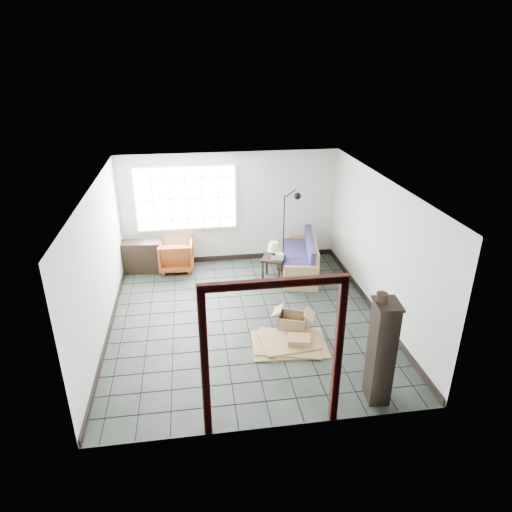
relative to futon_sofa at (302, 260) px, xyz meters
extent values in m
plane|color=black|center=(-1.51, -1.82, -0.31)|extent=(5.50, 5.50, 0.00)
cube|color=#B9C0B8|center=(-1.51, 0.93, 0.99)|extent=(5.00, 0.02, 2.60)
cube|color=#B9C0B8|center=(-1.51, -4.57, 0.99)|extent=(5.00, 0.02, 2.60)
cube|color=#B9C0B8|center=(-4.01, -1.82, 0.99)|extent=(0.02, 5.50, 2.60)
cube|color=#B9C0B8|center=(0.99, -1.82, 0.99)|extent=(0.02, 5.50, 2.60)
cube|color=white|center=(-1.51, -1.82, 2.29)|extent=(5.00, 5.50, 0.02)
cube|color=black|center=(-1.51, 0.91, -0.25)|extent=(4.95, 0.03, 0.12)
cube|color=black|center=(-3.99, -1.82, -0.25)|extent=(0.03, 5.45, 0.12)
cube|color=black|center=(0.97, -1.82, -0.25)|extent=(0.03, 5.45, 0.12)
cube|color=silver|center=(-2.51, 0.89, 1.29)|extent=(2.32, 0.06, 1.52)
cube|color=white|center=(-2.51, 0.85, 1.29)|extent=(2.20, 0.02, 1.40)
cube|color=#380D0C|center=(-2.36, -4.52, 0.74)|extent=(0.10, 0.08, 2.10)
cube|color=#380D0C|center=(-0.66, -4.52, 0.74)|extent=(0.10, 0.08, 2.10)
cube|color=#380D0C|center=(-1.51, -4.52, 1.84)|extent=(1.80, 0.08, 0.10)
cube|color=#9C6C46|center=(-0.06, 0.01, -0.14)|extent=(1.03, 1.90, 0.32)
cube|color=#9C6C46|center=(-0.22, -0.90, -0.02)|extent=(0.72, 0.18, 0.57)
cube|color=#9C6C46|center=(0.11, 0.92, -0.02)|extent=(0.72, 0.18, 0.57)
cube|color=#9C6C46|center=(0.26, -0.05, 0.19)|extent=(0.39, 1.78, 0.63)
cube|color=#1A183D|center=(-0.18, -0.57, 0.09)|extent=(0.74, 0.68, 0.14)
cube|color=#1A183D|center=(0.07, -0.62, 0.31)|extent=(0.23, 0.59, 0.47)
cube|color=#1A183D|center=(-0.08, 0.01, 0.09)|extent=(0.74, 0.68, 0.14)
cube|color=#1A183D|center=(0.18, -0.03, 0.31)|extent=(0.23, 0.59, 0.47)
cube|color=#1A183D|center=(0.03, 0.60, 0.09)|extent=(0.74, 0.68, 0.14)
cube|color=#1A183D|center=(0.29, 0.55, 0.31)|extent=(0.23, 0.59, 0.47)
imported|color=maroon|center=(-2.81, 0.58, 0.08)|extent=(0.79, 0.74, 0.78)
cube|color=black|center=(-0.70, -0.22, 0.17)|extent=(0.61, 0.61, 0.06)
cube|color=black|center=(-0.94, -0.31, -0.08)|extent=(0.06, 0.06, 0.46)
cube|color=black|center=(-0.60, -0.46, -0.08)|extent=(0.06, 0.06, 0.46)
cube|color=black|center=(-0.79, 0.02, -0.08)|extent=(0.06, 0.06, 0.46)
cube|color=black|center=(-0.46, -0.12, -0.08)|extent=(0.06, 0.06, 0.46)
cylinder|color=black|center=(-0.71, -0.30, 0.27)|extent=(0.11, 0.11, 0.14)
cylinder|color=black|center=(-0.71, -0.30, 0.39)|extent=(0.03, 0.03, 0.10)
cone|color=beige|center=(-0.71, -0.30, 0.49)|extent=(0.29, 0.29, 0.20)
cube|color=silver|center=(-0.62, -0.27, 0.25)|extent=(0.30, 0.25, 0.09)
cylinder|color=black|center=(-0.75, -0.25, 0.25)|extent=(0.03, 0.06, 0.06)
cylinder|color=black|center=(-0.39, 0.22, -0.29)|extent=(0.38, 0.38, 0.03)
cylinder|color=black|center=(-0.39, 0.22, 0.59)|extent=(0.04, 0.04, 1.75)
cylinder|color=black|center=(-0.24, 0.22, 1.51)|extent=(0.28, 0.14, 0.16)
sphere|color=black|center=(-0.09, 0.22, 1.43)|extent=(0.21, 0.21, 0.16)
cube|color=black|center=(-3.61, 0.58, 0.06)|extent=(0.96, 0.45, 0.72)
cube|color=black|center=(-3.61, 0.58, 0.07)|extent=(0.89, 0.39, 0.03)
cube|color=black|center=(0.08, -4.22, 0.48)|extent=(0.33, 0.42, 1.57)
cube|color=black|center=(0.08, -4.22, 1.26)|extent=(0.37, 0.46, 0.04)
cylinder|color=black|center=(0.01, -4.17, 1.34)|extent=(0.16, 0.16, 0.11)
cube|color=brown|center=(-0.72, -2.30, -0.30)|extent=(0.55, 0.51, 0.02)
cube|color=black|center=(-0.92, -2.21, -0.15)|extent=(0.16, 0.34, 0.31)
cube|color=brown|center=(-0.51, -2.39, -0.15)|extent=(0.16, 0.34, 0.31)
cube|color=brown|center=(-0.79, -2.46, -0.15)|extent=(0.42, 0.19, 0.31)
cube|color=brown|center=(-0.65, -2.13, -0.15)|extent=(0.42, 0.19, 0.31)
cube|color=brown|center=(-0.98, -2.18, 0.05)|extent=(0.30, 0.40, 0.13)
cube|color=brown|center=(-0.45, -2.41, 0.05)|extent=(0.30, 0.40, 0.13)
cube|color=brown|center=(-0.88, -2.75, -0.29)|extent=(1.32, 0.98, 0.03)
cube|color=brown|center=(-0.88, -2.75, -0.27)|extent=(1.28, 1.08, 0.03)
cube|color=brown|center=(-0.88, -2.75, -0.24)|extent=(1.01, 0.77, 0.03)
cube|color=brown|center=(-0.73, -2.82, -0.17)|extent=(0.43, 0.37, 0.11)
camera|label=1|loc=(-2.42, -9.14, 4.29)|focal=32.00mm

